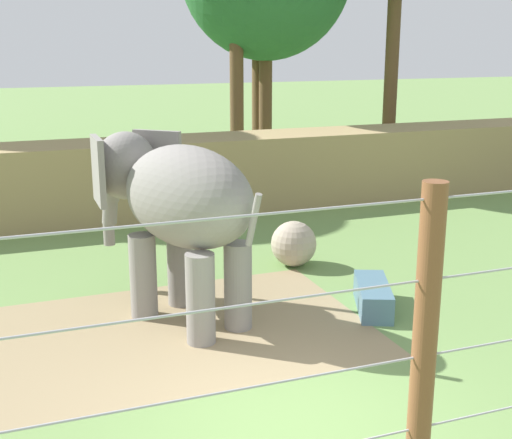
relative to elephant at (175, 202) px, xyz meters
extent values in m
plane|color=#6B8E4C|center=(0.40, -3.53, -1.88)|extent=(120.00, 120.00, 0.00)
cube|color=#937F5B|center=(-0.15, -0.57, -1.88)|extent=(5.75, 4.06, 0.01)
cube|color=tan|center=(0.40, 6.72, -0.94)|extent=(36.00, 1.80, 1.88)
cylinder|color=gray|center=(-0.50, 0.20, -1.21)|extent=(0.43, 0.43, 1.35)
cylinder|color=gray|center=(0.17, 0.52, -1.21)|extent=(0.43, 0.43, 1.35)
cylinder|color=gray|center=(0.08, -1.05, -1.21)|extent=(0.43, 0.43, 1.35)
cylinder|color=gray|center=(0.75, -0.74, -1.21)|extent=(0.43, 0.43, 1.35)
ellipsoid|color=gray|center=(0.12, -0.27, 0.13)|extent=(2.29, 2.85, 1.55)
ellipsoid|color=gray|center=(-0.54, 1.16, 0.40)|extent=(1.37, 1.32, 1.12)
cube|color=gray|center=(-1.02, 0.83, 0.40)|extent=(0.10, 0.87, 1.06)
cube|color=gray|center=(0.03, 1.32, 0.40)|extent=(0.73, 0.64, 1.06)
cylinder|color=gray|center=(-0.71, 1.54, 0.00)|extent=(0.48, 0.56, 0.61)
cylinder|color=gray|center=(-0.76, 1.65, -0.42)|extent=(0.37, 0.42, 0.57)
cylinder|color=gray|center=(-0.80, 1.72, -0.82)|extent=(0.26, 0.26, 0.53)
cylinder|color=gray|center=(0.71, -1.54, 0.03)|extent=(0.21, 0.31, 0.77)
sphere|color=tan|center=(2.73, 1.70, -1.44)|extent=(0.89, 0.89, 0.89)
cylinder|color=brown|center=(0.59, -5.80, -0.24)|extent=(0.20, 0.20, 3.28)
cylinder|color=#B7B7BC|center=(0.40, -5.80, -0.65)|extent=(12.42, 0.02, 0.02)
cylinder|color=#B7B7BC|center=(0.40, -5.80, -0.01)|extent=(12.42, 0.02, 0.02)
cylinder|color=#B7B7BC|center=(0.40, -5.80, 0.63)|extent=(12.42, 0.02, 0.02)
cylinder|color=#B7B7BC|center=(0.40, -5.80, 1.27)|extent=(12.42, 0.02, 0.02)
cube|color=slate|center=(3.06, -0.81, -1.66)|extent=(1.00, 1.48, 0.44)
cylinder|color=brown|center=(5.96, 11.64, 0.19)|extent=(0.44, 0.44, 4.14)
cylinder|color=brown|center=(4.71, 10.95, 1.23)|extent=(0.44, 0.44, 6.23)
cylinder|color=brown|center=(9.64, 9.82, 1.30)|extent=(0.44, 0.44, 6.37)
cylinder|color=brown|center=(5.97, 12.36, 0.97)|extent=(0.44, 0.44, 5.70)
camera|label=1|loc=(-2.37, -9.99, 2.41)|focal=48.07mm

